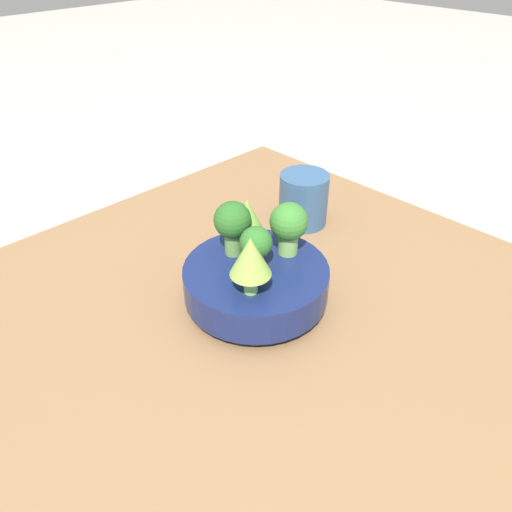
{
  "coord_description": "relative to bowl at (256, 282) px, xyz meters",
  "views": [
    {
      "loc": [
        0.38,
        -0.39,
        0.52
      ],
      "look_at": [
        -0.02,
        0.01,
        0.13
      ],
      "focal_mm": 35.0,
      "sensor_mm": 36.0,
      "label": 1
    }
  ],
  "objects": [
    {
      "name": "romanesco_piece_far",
      "position": [
        -0.05,
        0.03,
        0.07
      ],
      "size": [
        0.05,
        0.05,
        0.08
      ],
      "color": "#7AB256",
      "rests_on": "bowl"
    },
    {
      "name": "broccoli_floret_center",
      "position": [
        0.0,
        0.0,
        0.07
      ],
      "size": [
        0.04,
        0.04,
        0.06
      ],
      "color": "#7AB256",
      "rests_on": "bowl"
    },
    {
      "name": "broccoli_floret_left",
      "position": [
        -0.05,
        0.0,
        0.08
      ],
      "size": [
        0.05,
        0.05,
        0.08
      ],
      "color": "#609347",
      "rests_on": "bowl"
    },
    {
      "name": "table",
      "position": [
        0.02,
        -0.01,
        -0.06
      ],
      "size": [
        0.85,
        0.86,
        0.05
      ],
      "color": "olive",
      "rests_on": "ground_plane"
    },
    {
      "name": "ground_plane",
      "position": [
        0.02,
        -0.01,
        -0.08
      ],
      "size": [
        6.0,
        6.0,
        0.0
      ],
      "primitive_type": "plane",
      "color": "#ADA89E"
    },
    {
      "name": "broccoli_floret_back",
      "position": [
        0.01,
        0.06,
        0.07
      ],
      "size": [
        0.05,
        0.05,
        0.08
      ],
      "color": "#7AB256",
      "rests_on": "bowl"
    },
    {
      "name": "romanesco_piece_near",
      "position": [
        0.03,
        -0.04,
        0.08
      ],
      "size": [
        0.05,
        0.05,
        0.08
      ],
      "color": "#7AB256",
      "rests_on": "bowl"
    },
    {
      "name": "bowl",
      "position": [
        0.0,
        0.0,
        0.0
      ],
      "size": [
        0.21,
        0.21,
        0.06
      ],
      "color": "navy",
      "rests_on": "table"
    },
    {
      "name": "cup",
      "position": [
        -0.1,
        0.22,
        0.01
      ],
      "size": [
        0.09,
        0.09,
        0.09
      ],
      "color": "#33567F",
      "rests_on": "table"
    }
  ]
}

